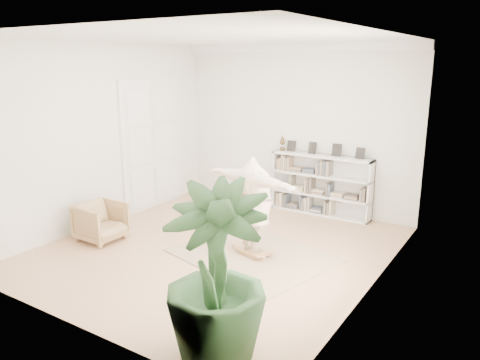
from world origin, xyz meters
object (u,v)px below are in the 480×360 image
at_px(bookshelf, 321,185).
at_px(rocker_board, 253,252).
at_px(armchair, 101,222).
at_px(person, 254,203).
at_px(houseplant, 216,274).

distance_m(bookshelf, rocker_board, 2.80).
height_order(armchair, person, person).
xyz_separation_m(bookshelf, houseplant, (1.06, -5.37, 0.37)).
height_order(armchair, rocker_board, armchair).
bearing_deg(rocker_board, bookshelf, 103.35).
distance_m(armchair, rocker_board, 2.90).
height_order(rocker_board, person, person).
bearing_deg(armchair, rocker_board, -71.37).
relative_size(bookshelf, person, 1.09).
distance_m(bookshelf, person, 2.76).
height_order(rocker_board, houseplant, houseplant).
bearing_deg(bookshelf, houseplant, -78.85).
bearing_deg(person, armchair, 32.19).
xyz_separation_m(armchair, houseplant, (3.85, -1.74, 0.65)).
bearing_deg(bookshelf, rocker_board, -90.90).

